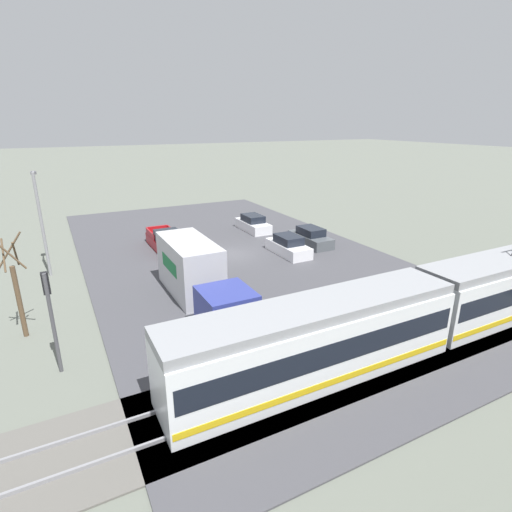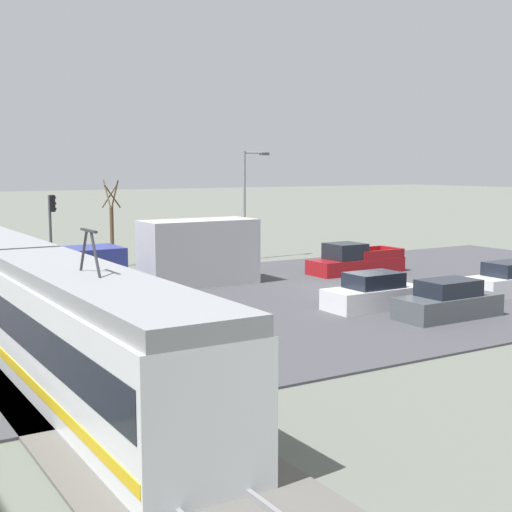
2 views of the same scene
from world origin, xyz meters
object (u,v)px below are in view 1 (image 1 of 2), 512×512
street_tree (17,292)px  box_truck (197,276)px  sedan_car_0 (253,224)px  street_lamp_near_crossing (41,217)px  light_rail_tram (429,308)px  sedan_car_1 (310,238)px  pickup_truck (166,241)px  sedan_car_2 (288,246)px  traffic_light_pole (50,308)px

street_tree → box_truck: bearing=179.4°
sedan_car_0 → street_lamp_near_crossing: (18.11, 3.88, 3.48)m
light_rail_tram → sedan_car_1: size_ratio=5.92×
sedan_car_1 → box_truck: bearing=26.7°
pickup_truck → sedan_car_1: (-11.53, 4.58, -0.02)m
sedan_car_2 → sedan_car_0: bearing=-95.6°
box_truck → sedan_car_0: size_ratio=2.22×
box_truck → sedan_car_0: bearing=-128.5°
box_truck → sedan_car_0: 16.48m
box_truck → street_lamp_near_crossing: bearing=-48.8°
sedan_car_0 → sedan_car_1: bearing=109.1°
light_rail_tram → box_truck: light_rail_tram is taller
pickup_truck → traffic_light_pole: bearing=59.5°
sedan_car_1 → street_lamp_near_crossing: (20.40, -2.71, 3.48)m
sedan_car_2 → street_tree: (18.66, 4.91, 1.72)m
sedan_car_0 → traffic_light_pole: traffic_light_pole is taller
light_rail_tram → pickup_truck: (7.54, -20.30, -0.98)m
traffic_light_pole → street_tree: 4.36m
pickup_truck → sedan_car_2: size_ratio=1.29×
light_rail_tram → traffic_light_pole: (16.30, -5.45, 1.28)m
street_tree → sedan_car_0: bearing=-146.7°
box_truck → sedan_car_2: 10.75m
street_tree → pickup_truck: bearing=-133.4°
sedan_car_1 → traffic_light_pole: traffic_light_pole is taller
street_lamp_near_crossing → pickup_truck: bearing=-168.1°
light_rail_tram → sedan_car_0: size_ratio=5.86×
traffic_light_pole → street_tree: size_ratio=0.85×
pickup_truck → street_tree: 14.93m
light_rail_tram → street_tree: 20.15m
sedan_car_1 → street_lamp_near_crossing: 20.87m
light_rail_tram → street_lamp_near_crossing: 24.81m
sedan_car_1 → sedan_car_2: bearing=22.8°
light_rail_tram → sedan_car_2: (-0.92, -14.44, -1.00)m
sedan_car_0 → street_tree: (19.44, 12.78, 1.72)m
pickup_truck → street_tree: (10.20, 10.78, 1.70)m
pickup_truck → sedan_car_0: bearing=-167.7°
box_truck → street_tree: (9.19, -0.09, 0.81)m
sedan_car_1 → sedan_car_0: bearing=-70.9°
sedan_car_1 → sedan_car_2: sedan_car_2 is taller
sedan_car_2 → street_lamp_near_crossing: street_lamp_near_crossing is taller
traffic_light_pole → street_lamp_near_crossing: street_lamp_near_crossing is taller
light_rail_tram → traffic_light_pole: light_rail_tram is taller
sedan_car_1 → street_lamp_near_crossing: street_lamp_near_crossing is taller
light_rail_tram → pickup_truck: light_rail_tram is taller
sedan_car_2 → street_lamp_near_crossing: (17.34, -3.99, 3.48)m
box_truck → traffic_light_pole: traffic_light_pole is taller
sedan_car_0 → sedan_car_2: (0.78, 7.87, 0.00)m
light_rail_tram → street_tree: (17.74, -9.53, 0.73)m
box_truck → pickup_truck: size_ratio=1.77×
sedan_car_2 → light_rail_tram: bearing=86.4°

